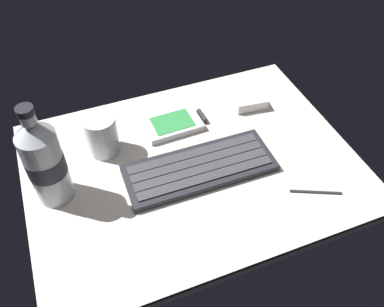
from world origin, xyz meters
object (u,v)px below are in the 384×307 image
(juice_cup, at_px, (102,136))
(stylus_pen, at_px, (316,191))
(handheld_device, at_px, (175,124))
(charger_block, at_px, (249,101))
(water_bottle, at_px, (44,161))
(keyboard, at_px, (200,168))

(juice_cup, relative_size, stylus_pen, 0.89)
(handheld_device, bearing_deg, juice_cup, -174.80)
(juice_cup, height_order, stylus_pen, juice_cup)
(handheld_device, bearing_deg, charger_block, 2.17)
(juice_cup, relative_size, water_bottle, 0.41)
(keyboard, xyz_separation_m, water_bottle, (-0.27, 0.04, 0.08))
(juice_cup, bearing_deg, charger_block, 3.60)
(charger_block, bearing_deg, stylus_pen, -89.51)
(handheld_device, bearing_deg, stylus_pen, -55.61)
(handheld_device, bearing_deg, water_bottle, -160.67)
(water_bottle, xyz_separation_m, stylus_pen, (0.45, -0.17, -0.09))
(keyboard, bearing_deg, handheld_device, 90.36)
(water_bottle, relative_size, stylus_pen, 2.19)
(stylus_pen, bearing_deg, charger_block, 115.21)
(juice_cup, distance_m, water_bottle, 0.14)
(keyboard, distance_m, juice_cup, 0.20)
(juice_cup, height_order, charger_block, juice_cup)
(keyboard, bearing_deg, juice_cup, 142.48)
(handheld_device, distance_m, charger_block, 0.18)
(juice_cup, relative_size, charger_block, 1.21)
(keyboard, height_order, handheld_device, keyboard)
(handheld_device, height_order, charger_block, charger_block)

